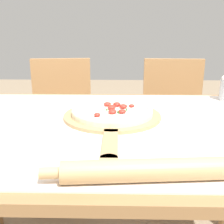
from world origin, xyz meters
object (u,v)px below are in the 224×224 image
at_px(rolling_pin, 150,170).
at_px(pizza, 112,111).
at_px(pizza_peel, 112,118).
at_px(chair_right, 172,119).
at_px(chair_left, 62,119).

bearing_deg(rolling_pin, pizza, 101.61).
bearing_deg(pizza_peel, chair_right, 63.20).
bearing_deg(pizza, pizza_peel, -90.69).
bearing_deg(pizza, chair_right, 62.48).
height_order(rolling_pin, chair_left, chair_left).
relative_size(pizza_peel, rolling_pin, 1.19).
height_order(pizza_peel, pizza, pizza).
relative_size(pizza_peel, pizza, 1.89).
height_order(rolling_pin, chair_right, chair_right).
xyz_separation_m(pizza_peel, pizza, (0.00, 0.02, 0.02)).
xyz_separation_m(pizza, rolling_pin, (0.09, -0.45, 0.00)).
xyz_separation_m(pizza_peel, chair_right, (0.37, 0.74, -0.25)).
xyz_separation_m(chair_left, chair_right, (0.72, 0.00, 0.00)).
height_order(pizza, rolling_pin, rolling_pin).
bearing_deg(rolling_pin, chair_left, 110.43).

